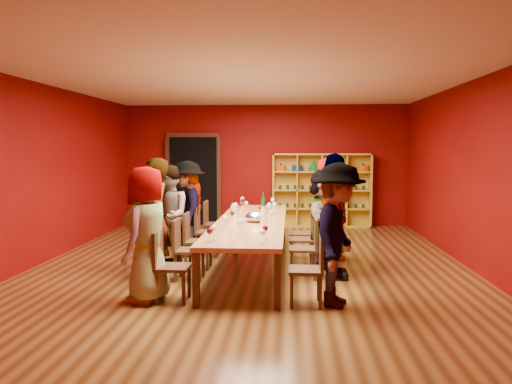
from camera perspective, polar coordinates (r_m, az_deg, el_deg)
room_shell at (r=8.02m, az=-0.59°, el=2.01°), size 7.10×9.10×3.04m
tasting_table at (r=8.10m, az=-0.59°, el=-3.66°), size 1.10×4.50×0.75m
doorway at (r=12.68m, az=-7.12°, el=1.36°), size 1.40×0.17×2.30m
shelving_unit at (r=12.36m, az=7.48°, el=0.62°), size 2.40×0.40×1.80m
chair_person_left_0 at (r=6.41m, az=-10.19°, el=-7.90°), size 0.42×0.42×0.89m
person_left_0 at (r=6.41m, az=-12.35°, el=-4.72°), size 0.61×0.90×1.70m
chair_person_left_1 at (r=7.39m, az=-8.23°, el=-6.15°), size 0.42×0.42×0.89m
person_left_1 at (r=7.43m, az=-11.51°, el=-3.05°), size 0.52×0.68×1.78m
chair_person_left_2 at (r=8.07m, az=-7.18°, el=-5.19°), size 0.42×0.42×0.89m
person_left_2 at (r=8.11m, az=-10.00°, el=-2.80°), size 0.67×0.91×1.66m
chair_person_left_3 at (r=8.96m, az=-6.04°, el=-4.17°), size 0.42×0.42×0.89m
person_left_3 at (r=8.96m, az=-7.83°, el=-1.88°), size 0.69×1.17×1.70m
chair_person_left_4 at (r=9.86m, az=-5.11°, el=-3.32°), size 0.42×0.42×0.89m
person_left_4 at (r=9.88m, az=-7.16°, el=-1.67°), size 0.67×1.00×1.56m
chair_person_right_0 at (r=6.20m, az=6.45°, el=-8.30°), size 0.42×0.42×0.89m
person_right_0 at (r=6.14m, az=9.34°, el=-4.83°), size 0.76×1.22×1.75m
chair_person_right_1 at (r=7.47m, az=6.02°, el=-6.02°), size 0.42×0.42×0.89m
person_right_1 at (r=7.42m, az=8.87°, el=-2.76°), size 0.52×1.10×1.85m
chair_person_right_2 at (r=8.21m, az=5.84°, el=-5.00°), size 0.42×0.42×0.89m
person_right_2 at (r=8.18m, az=7.64°, el=-2.97°), size 0.85×1.53×1.58m
chair_person_right_3 at (r=8.78m, az=5.71°, el=-4.35°), size 0.42×0.42×0.89m
person_right_3 at (r=8.75m, az=8.45°, el=-1.81°), size 0.62×0.94×1.78m
wine_glass_0 at (r=7.17m, az=-3.61°, el=-3.13°), size 0.09×0.09×0.22m
wine_glass_1 at (r=9.97m, az=2.09°, el=-0.89°), size 0.08×0.08×0.20m
wine_glass_2 at (r=6.16m, az=0.77°, el=-4.73°), size 0.07×0.07×0.18m
wine_glass_3 at (r=8.00m, az=1.78°, el=-2.45°), size 0.07×0.07×0.18m
wine_glass_4 at (r=9.15m, az=-1.78°, el=-1.46°), size 0.08×0.08×0.19m
wine_glass_5 at (r=9.42m, az=-1.12°, el=-1.35°), size 0.07×0.07×0.18m
wine_glass_6 at (r=9.00m, az=-2.35°, el=-1.56°), size 0.08×0.08×0.20m
wine_glass_7 at (r=7.32m, az=-3.52°, el=-3.11°), size 0.08×0.08×0.19m
wine_glass_8 at (r=8.48m, az=0.59°, el=-1.95°), size 0.08×0.08×0.20m
wine_glass_9 at (r=8.24m, az=-2.50°, el=-2.13°), size 0.08×0.08×0.20m
wine_glass_10 at (r=6.25m, az=-5.31°, el=-4.55°), size 0.07×0.07×0.18m
wine_glass_11 at (r=6.78m, az=-1.78°, el=-3.55°), size 0.09×0.09×0.22m
wine_glass_12 at (r=8.94m, az=2.13°, el=-1.55°), size 0.08×0.08×0.21m
wine_glass_13 at (r=7.94m, az=-2.72°, el=-2.52°), size 0.07×0.07×0.18m
wine_glass_14 at (r=6.36m, az=-4.88°, el=-4.27°), size 0.08×0.08×0.20m
wine_glass_15 at (r=9.99m, az=-1.57°, el=-0.86°), size 0.08×0.08×0.21m
wine_glass_16 at (r=9.80m, az=1.93°, el=-0.97°), size 0.08×0.08×0.21m
wine_glass_17 at (r=9.84m, az=-1.49°, el=-1.01°), size 0.08×0.08×0.19m
wine_glass_18 at (r=6.45m, az=1.07°, el=-4.25°), size 0.07×0.07×0.18m
wine_glass_19 at (r=8.76m, az=1.51°, el=-1.62°), size 0.09×0.09×0.22m
spittoon_bowl at (r=7.97m, az=-0.08°, el=-2.87°), size 0.33×0.33×0.18m
carafe_a at (r=8.26m, az=-2.57°, el=-2.29°), size 0.11×0.11×0.27m
carafe_b at (r=7.79m, az=0.83°, el=-2.74°), size 0.11×0.11×0.26m
wine_bottle at (r=9.63m, az=0.81°, el=-1.22°), size 0.09×0.09×0.33m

